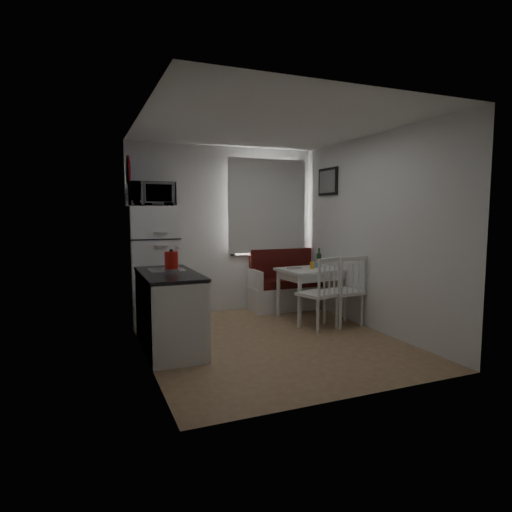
# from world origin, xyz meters

# --- Properties ---
(floor) EXTENTS (3.00, 3.50, 0.02)m
(floor) POSITION_xyz_m (0.00, 0.00, 0.00)
(floor) COLOR #936E4E
(floor) RESTS_ON ground
(ceiling) EXTENTS (3.00, 3.50, 0.02)m
(ceiling) POSITION_xyz_m (0.00, 0.00, 2.60)
(ceiling) COLOR white
(ceiling) RESTS_ON wall_back
(wall_back) EXTENTS (3.00, 0.02, 2.60)m
(wall_back) POSITION_xyz_m (0.00, 1.75, 1.30)
(wall_back) COLOR white
(wall_back) RESTS_ON floor
(wall_front) EXTENTS (3.00, 0.02, 2.60)m
(wall_front) POSITION_xyz_m (0.00, -1.75, 1.30)
(wall_front) COLOR white
(wall_front) RESTS_ON floor
(wall_left) EXTENTS (0.02, 3.50, 2.60)m
(wall_left) POSITION_xyz_m (-1.50, 0.00, 1.30)
(wall_left) COLOR white
(wall_left) RESTS_ON floor
(wall_right) EXTENTS (0.02, 3.50, 2.60)m
(wall_right) POSITION_xyz_m (1.50, 0.00, 1.30)
(wall_right) COLOR white
(wall_right) RESTS_ON floor
(window) EXTENTS (1.22, 0.06, 1.47)m
(window) POSITION_xyz_m (0.70, 1.72, 1.62)
(window) COLOR white
(window) RESTS_ON wall_back
(curtain) EXTENTS (1.35, 0.02, 1.50)m
(curtain) POSITION_xyz_m (0.70, 1.65, 1.68)
(curtain) COLOR white
(curtain) RESTS_ON wall_back
(kitchen_counter) EXTENTS (0.62, 1.32, 1.16)m
(kitchen_counter) POSITION_xyz_m (-1.20, 0.16, 0.46)
(kitchen_counter) COLOR white
(kitchen_counter) RESTS_ON floor
(wall_sign) EXTENTS (0.03, 0.40, 0.40)m
(wall_sign) POSITION_xyz_m (-1.47, 1.45, 2.15)
(wall_sign) COLOR #1B25A6
(wall_sign) RESTS_ON wall_left
(picture_frame) EXTENTS (0.04, 0.52, 0.42)m
(picture_frame) POSITION_xyz_m (1.48, 1.10, 2.05)
(picture_frame) COLOR black
(picture_frame) RESTS_ON wall_right
(bench) EXTENTS (1.36, 0.52, 0.97)m
(bench) POSITION_xyz_m (1.05, 1.51, 0.32)
(bench) COLOR white
(bench) RESTS_ON floor
(dining_table) EXTENTS (1.06, 0.79, 0.74)m
(dining_table) POSITION_xyz_m (1.10, 0.85, 0.66)
(dining_table) COLOR white
(dining_table) RESTS_ON floor
(chair_left) EXTENTS (0.57, 0.56, 0.53)m
(chair_left) POSITION_xyz_m (0.85, 0.18, 0.61)
(chair_left) COLOR white
(chair_left) RESTS_ON floor
(chair_right) EXTENTS (0.50, 0.48, 0.53)m
(chair_right) POSITION_xyz_m (1.25, 0.18, 0.61)
(chair_right) COLOR white
(chair_right) RESTS_ON floor
(fridge) EXTENTS (0.67, 0.67, 1.66)m
(fridge) POSITION_xyz_m (-1.18, 1.40, 0.83)
(fridge) COLOR white
(fridge) RESTS_ON floor
(microwave) EXTENTS (0.60, 0.41, 0.33)m
(microwave) POSITION_xyz_m (-1.18, 1.35, 1.83)
(microwave) COLOR white
(microwave) RESTS_ON fridge
(kettle) EXTENTS (0.19, 0.19, 0.25)m
(kettle) POSITION_xyz_m (-1.15, 0.23, 1.02)
(kettle) COLOR red
(kettle) RESTS_ON kitchen_counter
(wine_bottle) EXTENTS (0.07, 0.07, 0.29)m
(wine_bottle) POSITION_xyz_m (1.25, 0.95, 0.89)
(wine_bottle) COLOR #14411C
(wine_bottle) RESTS_ON dining_table
(drinking_glass_orange) EXTENTS (0.06, 0.06, 0.11)m
(drinking_glass_orange) POSITION_xyz_m (1.05, 0.80, 0.80)
(drinking_glass_orange) COLOR gold
(drinking_glass_orange) RESTS_ON dining_table
(drinking_glass_blue) EXTENTS (0.06, 0.06, 0.10)m
(drinking_glass_blue) POSITION_xyz_m (1.18, 0.90, 0.79)
(drinking_glass_blue) COLOR #6DA8B9
(drinking_glass_blue) RESTS_ON dining_table
(plate) EXTENTS (0.23, 0.23, 0.02)m
(plate) POSITION_xyz_m (0.80, 0.87, 0.75)
(plate) COLOR white
(plate) RESTS_ON dining_table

